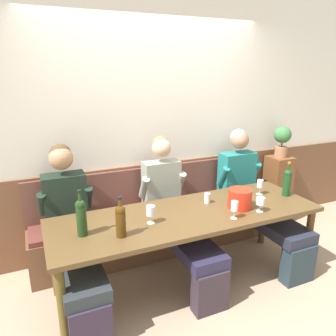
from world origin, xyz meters
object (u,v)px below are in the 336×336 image
Objects in this scene: ice_bucket at (240,199)px; water_tumbler_left at (207,198)px; wine_glass_mid_right at (260,202)px; potted_plant at (282,139)px; person_center_right_seat at (175,211)px; dining_table at (188,220)px; wine_glass_left_end at (260,184)px; wall_bench at (160,227)px; wine_glass_by_bottle at (234,207)px; wine_glass_near_bucket at (151,211)px; person_right_seat at (254,195)px; person_left_seat at (71,226)px; wine_bottle_clear_water at (287,182)px; wine_bottle_amber_mid at (121,220)px; wine_bottle_green_tall at (81,216)px.

water_tumbler_left is at bearing 134.41° from ice_bucket.
potted_plant is (1.07, 0.94, 0.31)m from wine_glass_mid_right.
dining_table is at bearing -91.56° from person_center_right_seat.
ice_bucket is 0.19m from wine_glass_mid_right.
ice_bucket reaches higher than dining_table.
wine_glass_left_end is (0.87, -0.20, 0.22)m from person_center_right_seat.
wall_bench is 1.13m from wine_glass_by_bottle.
wine_glass_mid_right is at bearing -10.52° from wine_glass_near_bucket.
person_center_right_seat is at bearing 118.07° from wine_glass_by_bottle.
person_right_seat is 0.93m from potted_plant.
wine_glass_left_end is (1.87, -0.23, 0.19)m from person_left_seat.
wine_glass_mid_right is at bearing -46.99° from water_tumbler_left.
wall_bench is at bearing -178.82° from potted_plant.
wine_glass_by_bottle is (-0.57, -0.37, -0.00)m from wine_glass_left_end.
wine_glass_mid_right is 0.44m from wine_glass_left_end.
wine_glass_mid_right is (1.60, -0.57, 0.18)m from person_left_seat.
person_left_seat is 6.13× the size of ice_bucket.
ice_bucket is at bearing -10.55° from dining_table.
potted_plant is at bearing 36.69° from wine_glass_left_end.
dining_table is 1.13m from wine_bottle_clear_water.
wine_bottle_clear_water is at bearing 4.57° from wine_bottle_amber_mid.
water_tumbler_left is (1.21, 0.16, -0.11)m from wine_bottle_green_tall.
potted_plant reaches higher than wine_glass_by_bottle.
wine_glass_left_end is 1.04m from potted_plant.
wall_bench is 1.05m from ice_bucket.
person_center_right_seat is at bearing -179.16° from person_right_seat.
wine_bottle_clear_water is at bearing -70.39° from person_right_seat.
dining_table is (0.00, -0.67, 0.38)m from wall_bench.
person_center_right_seat is 0.65m from ice_bucket.
wine_bottle_amber_mid is at bearing 174.71° from wine_glass_by_bottle.
wine_bottle_amber_mid is 2.10× the size of wine_glass_near_bucket.
potted_plant is (1.68, 0.03, 0.85)m from wall_bench.
person_center_right_seat is at bearing 19.46° from wine_bottle_green_tall.
water_tumbler_left reaches higher than dining_table.
potted_plant reaches higher than wine_glass_mid_right.
potted_plant is (0.57, 0.73, 0.25)m from wine_bottle_clear_water.
ice_bucket is (0.49, -0.76, 0.55)m from wall_bench.
person_center_right_seat is at bearing 35.04° from wine_bottle_amber_mid.
wine_glass_by_bottle is at bearing -84.26° from water_tumbler_left.
wine_bottle_green_tall is at bearing 177.46° from ice_bucket.
person_right_seat reaches higher than wine_glass_mid_right.
wine_bottle_amber_mid is at bearing -175.43° from wine_bottle_clear_water.
potted_plant reaches higher than wine_bottle_green_tall.
wine_bottle_clear_water reaches higher than wine_glass_mid_right.
potted_plant is (1.68, 0.70, 0.47)m from dining_table.
person_left_seat is 0.74m from wine_glass_near_bucket.
dining_table is 11.39× the size of ice_bucket.
wine_bottle_green_tall is (-1.92, -0.35, 0.26)m from person_right_seat.
person_center_right_seat is 13.30× the size of water_tumbler_left.
wine_glass_left_end is (1.26, 0.16, 0.00)m from wine_glass_near_bucket.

